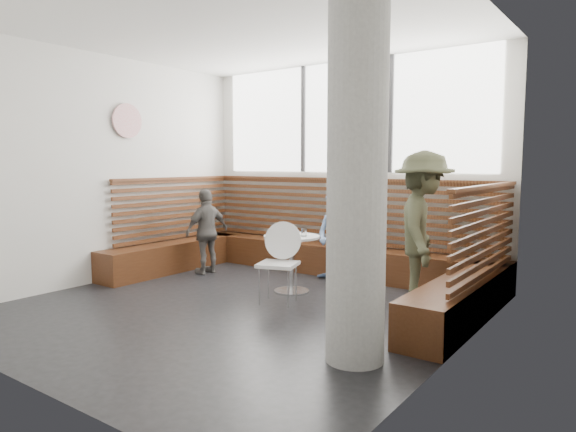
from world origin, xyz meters
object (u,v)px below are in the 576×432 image
Objects in this scene: cafe_table at (292,252)px; child_left at (207,231)px; child_back at (336,237)px; adult_man at (423,229)px; cafe_chair at (282,256)px; concrete_column at (357,174)px.

cafe_table is 0.58× the size of child_left.
child_back is 0.98× the size of child_left.
cafe_chair is at bearing 99.53° from adult_man.
cafe_chair is 1.35m from child_back.
concrete_column is at bearing -53.16° from cafe_chair.
concrete_column reaches higher than cafe_table.
cafe_table is at bearing 82.57° from adult_man.
concrete_column is at bearing -41.76° from cafe_table.
adult_man is at bearing -15.29° from child_back.
cafe_table is at bearing 138.24° from concrete_column.
cafe_table is at bearing 92.09° from child_left.
cafe_chair is at bearing 144.80° from concrete_column.
concrete_column is 2.10m from adult_man.
cafe_chair is 0.75× the size of child_left.
child_left reaches higher than cafe_table.
concrete_column reaches higher than child_left.
cafe_table is 1.70m from adult_man.
child_back is (-1.47, 0.51, -0.28)m from adult_man.
concrete_column is 2.23m from cafe_chair.
cafe_chair is 2.00m from child_left.
cafe_chair is 1.70m from adult_man.
concrete_column is at bearing 71.36° from child_left.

